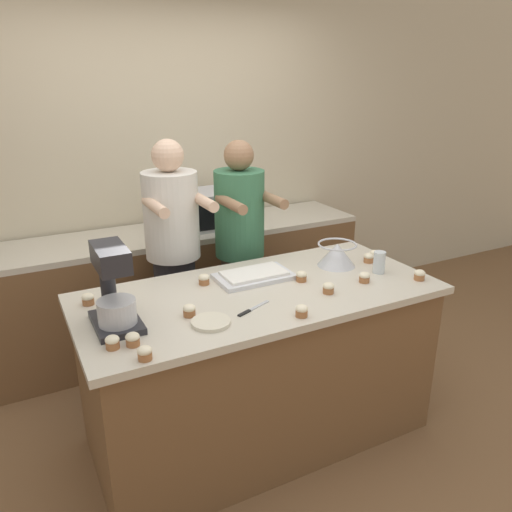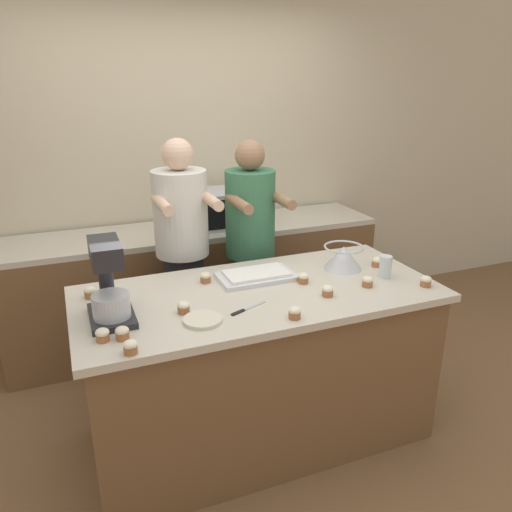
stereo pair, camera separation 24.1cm
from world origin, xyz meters
name	(u,v)px [view 2 (the right image)]	position (x,y,z in m)	size (l,w,h in m)	color
ground_plane	(259,432)	(0.00, 0.00, 0.00)	(16.00, 16.00, 0.00)	brown
back_wall	(181,161)	(0.00, 1.62, 1.35)	(10.00, 0.06, 2.70)	beige
island_counter	(259,365)	(0.00, 0.00, 0.46)	(1.91, 0.88, 0.91)	brown
back_counter	(198,283)	(0.00, 1.27, 0.45)	(2.80, 0.60, 0.90)	brown
person_left	(183,262)	(-0.23, 0.71, 0.86)	(0.35, 0.51, 1.64)	#232328
person_right	(250,255)	(0.23, 0.71, 0.84)	(0.34, 0.50, 1.61)	brown
stand_mixer	(109,286)	(-0.76, -0.05, 1.08)	(0.20, 0.30, 0.38)	#232328
mixing_bowl	(343,257)	(0.58, 0.12, 0.99)	(0.23, 0.23, 0.14)	#BCBCC1
baking_tray	(256,275)	(0.05, 0.16, 0.93)	(0.43, 0.25, 0.04)	silver
microwave_oven	(221,208)	(0.21, 1.27, 1.04)	(0.52, 0.38, 0.27)	#B7B7BC
drinking_glass	(385,267)	(0.73, -0.09, 0.98)	(0.07, 0.07, 0.13)	silver
small_plate	(203,320)	(-0.37, -0.23, 0.92)	(0.18, 0.18, 0.02)	beige
knife	(246,309)	(-0.14, -0.19, 0.92)	(0.21, 0.10, 0.01)	#BCBCC1
cupcake_0	(90,292)	(-0.83, 0.24, 0.94)	(0.06, 0.06, 0.06)	#9E6038
cupcake_1	(303,278)	(0.26, 0.01, 0.94)	(0.06, 0.06, 0.06)	#9E6038
cupcake_2	(130,347)	(-0.72, -0.39, 0.94)	(0.06, 0.06, 0.06)	#9E6038
cupcake_3	(122,333)	(-0.74, -0.26, 0.94)	(0.06, 0.06, 0.06)	#9E6038
cupcake_4	(184,307)	(-0.43, -0.11, 0.94)	(0.06, 0.06, 0.06)	#9E6038
cupcake_5	(426,281)	(0.85, -0.28, 0.94)	(0.06, 0.06, 0.06)	#9E6038
cupcake_6	(206,277)	(-0.23, 0.21, 0.94)	(0.06, 0.06, 0.06)	#9E6038
cupcake_7	(328,291)	(0.30, -0.19, 0.94)	(0.06, 0.06, 0.06)	#9E6038
cupcake_8	(295,313)	(0.03, -0.36, 0.94)	(0.06, 0.06, 0.06)	#9E6038
cupcake_9	(377,262)	(0.78, 0.07, 0.94)	(0.06, 0.06, 0.06)	#9E6038
cupcake_10	(384,259)	(0.85, 0.10, 0.94)	(0.06, 0.06, 0.06)	#9E6038
cupcake_11	(102,335)	(-0.82, -0.24, 0.94)	(0.06, 0.06, 0.06)	#9E6038
cupcake_12	(368,281)	(0.56, -0.16, 0.94)	(0.06, 0.06, 0.06)	#9E6038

